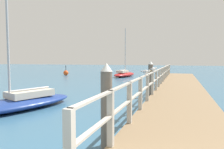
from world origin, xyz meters
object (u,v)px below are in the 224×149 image
at_px(seagull_background, 154,69).
at_px(dock_piling_near, 106,107).
at_px(dock_piling_far, 150,79).
at_px(channel_buoy, 66,73).
at_px(boat_1, 124,74).
at_px(boat_0, 18,102).
at_px(seagull_foreground, 146,72).

bearing_deg(seagull_background, dock_piling_near, -58.35).
bearing_deg(dock_piling_far, channel_buoy, 135.48).
bearing_deg(channel_buoy, boat_1, 1.69).
relative_size(boat_0, channel_buoy, 5.50).
height_order(dock_piling_near, seagull_background, dock_piling_near).
bearing_deg(channel_buoy, dock_piling_near, -57.11).
relative_size(boat_0, boat_1, 1.24).
distance_m(seagull_background, channel_buoy, 20.71).
distance_m(dock_piling_near, dock_piling_far, 7.70).
distance_m(boat_1, channel_buoy, 8.43).
relative_size(boat_1, channel_buoy, 4.44).
bearing_deg(boat_1, dock_piling_near, -65.86).
xyz_separation_m(dock_piling_far, boat_0, (-5.20, -4.95, -0.74)).
relative_size(dock_piling_far, boat_1, 0.34).
bearing_deg(channel_buoy, boat_0, -65.27).
height_order(seagull_foreground, channel_buoy, seagull_foreground).
relative_size(seagull_background, boat_0, 0.05).
bearing_deg(seagull_foreground, seagull_background, -152.07).
height_order(seagull_background, channel_buoy, seagull_background).
height_order(dock_piling_far, channel_buoy, dock_piling_far).
bearing_deg(dock_piling_far, boat_1, 110.97).
bearing_deg(seagull_foreground, dock_piling_far, -146.89).
bearing_deg(boat_0, seagull_background, -129.82).
distance_m(boat_0, channel_buoy, 20.25).
height_order(dock_piling_near, boat_0, boat_0).
relative_size(dock_piling_far, channel_buoy, 1.53).
height_order(dock_piling_near, channel_buoy, dock_piling_near).
relative_size(dock_piling_far, boat_0, 0.28).
relative_size(dock_piling_near, boat_1, 0.34).
xyz_separation_m(seagull_foreground, channel_buoy, (-14.06, 17.67, -1.40)).
xyz_separation_m(dock_piling_far, seagull_background, (0.38, -1.70, 0.67)).
distance_m(seagull_foreground, boat_0, 5.81).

